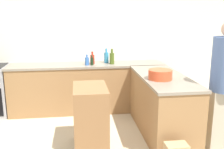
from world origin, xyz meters
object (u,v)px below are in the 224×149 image
(olive_oil_bottle, at_px, (112,58))
(dish_soap_bottle, at_px, (106,57))
(mixing_bowl, at_px, (160,75))
(person_at_peninsula, at_px, (224,83))
(island_table, at_px, (91,118))
(water_bottle_blue, at_px, (87,61))
(hot_sauce_bottle, at_px, (92,59))
(wine_bottle_dark, at_px, (92,61))

(olive_oil_bottle, height_order, dish_soap_bottle, olive_oil_bottle)
(mixing_bowl, bearing_deg, person_at_peninsula, -28.98)
(mixing_bowl, xyz_separation_m, dish_soap_bottle, (-0.64, 1.41, 0.04))
(island_table, distance_m, water_bottle_blue, 1.51)
(island_table, bearing_deg, water_bottle_blue, 89.36)
(hot_sauce_bottle, height_order, dish_soap_bottle, dish_soap_bottle)
(island_table, bearing_deg, hot_sauce_bottle, 85.34)
(mixing_bowl, xyz_separation_m, hot_sauce_bottle, (-0.91, 1.33, 0.02))
(mixing_bowl, height_order, olive_oil_bottle, olive_oil_bottle)
(person_at_peninsula, bearing_deg, wine_bottle_dark, 135.89)
(olive_oil_bottle, distance_m, hot_sauce_bottle, 0.37)
(wine_bottle_dark, bearing_deg, hot_sauce_bottle, 82.80)
(dish_soap_bottle, xyz_separation_m, person_at_peninsula, (1.39, -1.83, -0.08))
(dish_soap_bottle, bearing_deg, olive_oil_bottle, -55.52)
(island_table, relative_size, hot_sauce_bottle, 3.84)
(mixing_bowl, distance_m, olive_oil_bottle, 1.39)
(olive_oil_bottle, relative_size, person_at_peninsula, 0.16)
(island_table, height_order, wine_bottle_dark, wine_bottle_dark)
(dish_soap_bottle, bearing_deg, water_bottle_blue, -154.73)
(dish_soap_bottle, height_order, person_at_peninsula, person_at_peninsula)
(olive_oil_bottle, bearing_deg, island_table, -108.74)
(island_table, relative_size, dish_soap_bottle, 3.24)
(wine_bottle_dark, relative_size, olive_oil_bottle, 0.65)
(water_bottle_blue, height_order, olive_oil_bottle, olive_oil_bottle)
(water_bottle_blue, xyz_separation_m, dish_soap_bottle, (0.38, 0.18, 0.03))
(wine_bottle_dark, height_order, person_at_peninsula, person_at_peninsula)
(water_bottle_blue, distance_m, dish_soap_bottle, 0.43)
(wine_bottle_dark, xyz_separation_m, water_bottle_blue, (-0.09, 0.01, 0.00))
(island_table, xyz_separation_m, olive_oil_bottle, (0.49, 1.45, 0.60))
(wine_bottle_dark, distance_m, olive_oil_bottle, 0.39)
(person_at_peninsula, bearing_deg, hot_sauce_bottle, 133.65)
(mixing_bowl, bearing_deg, wine_bottle_dark, 127.40)
(island_table, bearing_deg, wine_bottle_dark, 85.55)
(mixing_bowl, distance_m, dish_soap_bottle, 1.55)
(olive_oil_bottle, bearing_deg, dish_soap_bottle, 124.48)
(hot_sauce_bottle, height_order, person_at_peninsula, person_at_peninsula)
(wine_bottle_dark, distance_m, person_at_peninsula, 2.35)
(hot_sauce_bottle, distance_m, dish_soap_bottle, 0.29)
(mixing_bowl, height_order, person_at_peninsula, person_at_peninsula)
(dish_soap_bottle, distance_m, person_at_peninsula, 2.30)
(water_bottle_blue, height_order, dish_soap_bottle, dish_soap_bottle)
(olive_oil_bottle, relative_size, hot_sauce_bottle, 1.22)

